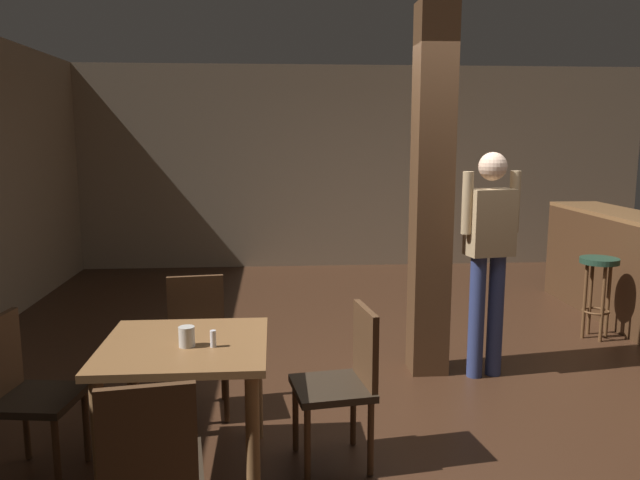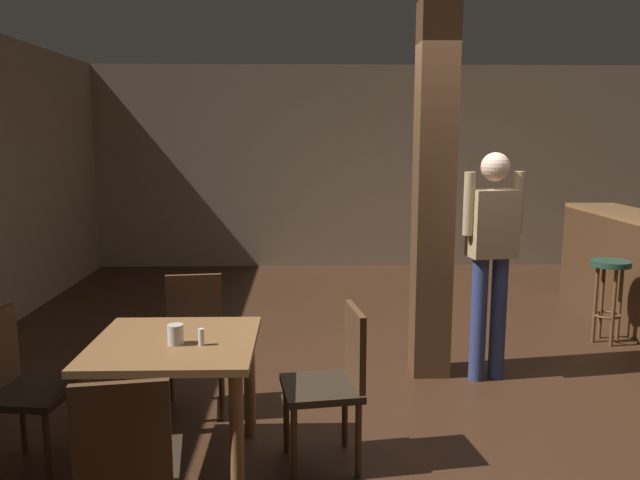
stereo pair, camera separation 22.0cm
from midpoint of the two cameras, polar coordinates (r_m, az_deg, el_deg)
The scene contains 13 objects.
ground_plane at distance 4.81m, azimuth 13.12°, elevation -13.20°, with size 10.80×10.80×0.00m, color #382114.
wall_back at distance 8.88m, azimuth 6.17°, elevation 6.62°, with size 8.00×0.10×2.80m, color gray.
pillar at distance 4.79m, azimuth 11.64°, elevation 4.07°, with size 0.28×0.28×2.80m, color #4C301C.
dining_table at distance 3.52m, azimuth -11.33°, elevation -11.08°, with size 0.88×0.88×0.74m.
chair_south at distance 2.81m, azimuth -14.93°, elevation -19.03°, with size 0.48×0.48×0.89m.
chair_north at distance 4.32m, azimuth -9.98°, elevation -8.57°, with size 0.47×0.47×0.89m.
chair_east at distance 3.56m, azimuth 3.14°, elevation -12.46°, with size 0.48×0.48×0.89m.
chair_west at distance 3.81m, azimuth -24.43°, elevation -11.82°, with size 0.47×0.47×0.89m.
napkin_cup at distance 3.40m, azimuth -11.26°, elevation -8.48°, with size 0.08×0.08×0.11m, color beige.
salt_shaker at distance 3.37m, azimuth -8.95°, elevation -8.76°, with size 0.03×0.03×0.09m, color silver.
standing_person at distance 4.82m, azimuth 16.68°, elevation -0.87°, with size 0.47×0.26×1.72m.
bar_counter at distance 6.85m, azimuth 27.39°, elevation -2.42°, with size 0.56×2.38×1.08m.
bar_stool_near at distance 6.15m, azimuth 25.87°, elevation -3.45°, with size 0.34×0.34×0.75m.
Camera 2 is at (-1.06, -4.30, 1.83)m, focal length 35.00 mm.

